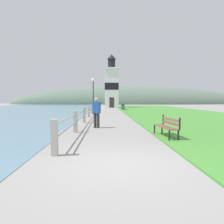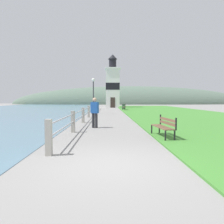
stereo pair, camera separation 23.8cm
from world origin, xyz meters
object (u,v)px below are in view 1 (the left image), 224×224
person_strolling (97,112)px  trash_bin (123,107)px  lighthouse (112,85)px  lamp_post (93,89)px  park_bench_midway (124,107)px  park_bench_near (167,125)px

person_strolling → trash_bin: (3.28, 22.55, -0.52)m
lighthouse → lamp_post: (-2.56, -19.41, -1.73)m
park_bench_midway → person_strolling: (-3.29, -20.38, 0.41)m
park_bench_near → lamp_post: size_ratio=0.47×
lamp_post → person_strolling: bearing=-85.9°
lighthouse → trash_bin: lighthouse is taller
lighthouse → park_bench_near: bearing=-87.6°
trash_bin → person_strolling: bearing=-98.3°
person_strolling → park_bench_midway: bearing=12.2°
park_bench_midway → person_strolling: size_ratio=1.11×
park_bench_midway → lamp_post: (-4.12, -8.77, 2.20)m
park_bench_midway → person_strolling: person_strolling is taller
park_bench_midway → lamp_post: size_ratio=0.49×
lighthouse → trash_bin: size_ratio=12.49×
park_bench_midway → lamp_post: lamp_post is taller
park_bench_near → park_bench_midway: same height
person_strolling → trash_bin: 22.80m
park_bench_near → trash_bin: bearing=-95.8°
lighthouse → lamp_post: size_ratio=2.65×
park_bench_near → park_bench_midway: 23.72m
park_bench_near → trash_bin: size_ratio=2.23×
trash_bin → lamp_post: bearing=-110.6°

